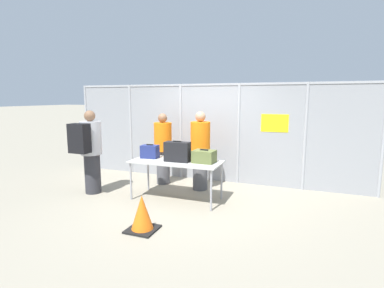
# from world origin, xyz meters

# --- Properties ---
(ground_plane) EXTENTS (120.00, 120.00, 0.00)m
(ground_plane) POSITION_xyz_m (0.00, 0.00, 0.00)
(ground_plane) COLOR gray
(fence_section) EXTENTS (7.44, 0.07, 2.37)m
(fence_section) POSITION_xyz_m (0.01, 1.66, 1.23)
(fence_section) COLOR #9EA0A5
(fence_section) RESTS_ON ground_plane
(inspection_table) EXTENTS (1.80, 0.82, 0.79)m
(inspection_table) POSITION_xyz_m (-0.15, 0.05, 0.73)
(inspection_table) COLOR #B2B2AD
(inspection_table) RESTS_ON ground_plane
(suitcase_navy) EXTENTS (0.37, 0.27, 0.29)m
(suitcase_navy) POSITION_xyz_m (-0.79, 0.13, 0.92)
(suitcase_navy) COLOR navy
(suitcase_navy) RESTS_ON inspection_table
(suitcase_black) EXTENTS (0.51, 0.23, 0.41)m
(suitcase_black) POSITION_xyz_m (-0.11, 0.02, 0.98)
(suitcase_black) COLOR black
(suitcase_black) RESTS_ON inspection_table
(suitcase_olive) EXTENTS (0.42, 0.35, 0.26)m
(suitcase_olive) POSITION_xyz_m (0.41, 0.12, 0.91)
(suitcase_olive) COLOR #566033
(suitcase_olive) RESTS_ON inspection_table
(traveler_hooded) EXTENTS (0.44, 0.68, 1.77)m
(traveler_hooded) POSITION_xyz_m (-2.00, -0.27, 0.98)
(traveler_hooded) COLOR #2D2D33
(traveler_hooded) RESTS_ON ground_plane
(security_worker_near) EXTENTS (0.43, 0.43, 1.74)m
(security_worker_near) POSITION_xyz_m (0.08, 0.84, 0.90)
(security_worker_near) COLOR #4C4C51
(security_worker_near) RESTS_ON ground_plane
(security_worker_far) EXTENTS (0.41, 0.41, 1.67)m
(security_worker_far) POSITION_xyz_m (-0.90, 0.97, 0.86)
(security_worker_far) COLOR #4C4C51
(security_worker_far) RESTS_ON ground_plane
(utility_trailer) EXTENTS (3.33, 1.94, 0.68)m
(utility_trailer) POSITION_xyz_m (1.57, 2.92, 0.39)
(utility_trailer) COLOR #B2B2B7
(utility_trailer) RESTS_ON ground_plane
(traffic_cone) EXTENTS (0.45, 0.45, 0.56)m
(traffic_cone) POSITION_xyz_m (-0.06, -1.45, 0.26)
(traffic_cone) COLOR black
(traffic_cone) RESTS_ON ground_plane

